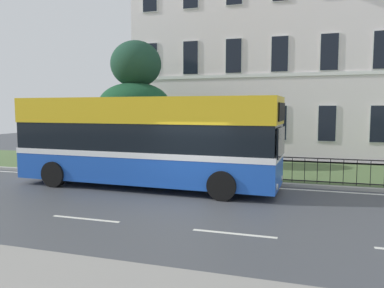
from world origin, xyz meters
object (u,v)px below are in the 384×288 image
object	(u,v)px
evergreen_tree	(136,118)
litter_bin	(174,161)
single_decker_bus	(146,140)
georgian_townhouse	(265,39)

from	to	relation	value
evergreen_tree	litter_bin	size ratio (longest dim) A/B	5.56
single_decker_bus	georgian_townhouse	bearing A→B (deg)	78.34
evergreen_tree	single_decker_bus	world-z (taller)	evergreen_tree
single_decker_bus	litter_bin	distance (m)	2.48
evergreen_tree	georgian_townhouse	bearing A→B (deg)	56.36
evergreen_tree	litter_bin	xyz separation A→B (m)	(2.74, -2.02, -1.78)
georgian_townhouse	evergreen_tree	bearing A→B (deg)	-123.64
georgian_townhouse	single_decker_bus	world-z (taller)	georgian_townhouse
georgian_townhouse	evergreen_tree	size ratio (longest dim) A/B	2.44
georgian_townhouse	evergreen_tree	world-z (taller)	georgian_townhouse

